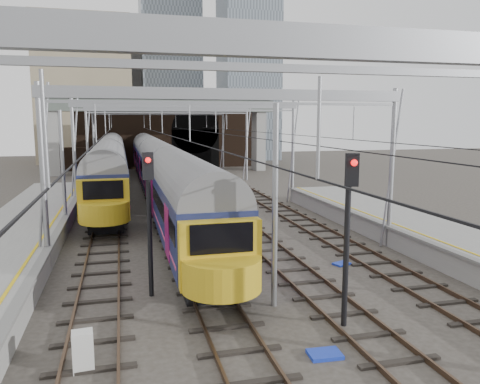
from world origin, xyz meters
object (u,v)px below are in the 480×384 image
object	(u,v)px
train_second	(111,159)
signal_near_centre	(348,221)
train_main	(153,161)
signal_near_left	(149,208)
relay_cabinet	(83,351)

from	to	relation	value
train_second	signal_near_centre	distance (m)	38.46
train_second	train_main	bearing A→B (deg)	-45.09
train_second	signal_near_left	world-z (taller)	signal_near_left
signal_near_left	relay_cabinet	world-z (taller)	signal_near_left
train_main	relay_cabinet	size ratio (longest dim) A/B	60.76
train_main	signal_near_left	xyz separation A→B (m)	(-2.10, -29.59, 0.84)
signal_near_left	signal_near_centre	world-z (taller)	signal_near_centre
relay_cabinet	train_second	bearing A→B (deg)	84.71
train_main	relay_cabinet	bearing A→B (deg)	-96.88
signal_near_centre	signal_near_left	bearing A→B (deg)	158.15
train_main	signal_near_left	distance (m)	29.68
signal_near_left	relay_cabinet	size ratio (longest dim) A/B	5.03
signal_near_left	signal_near_centre	distance (m)	7.05
signal_near_left	relay_cabinet	bearing A→B (deg)	-117.73
train_second	signal_near_centre	xyz separation A→B (m)	(7.64, -37.69, 0.89)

